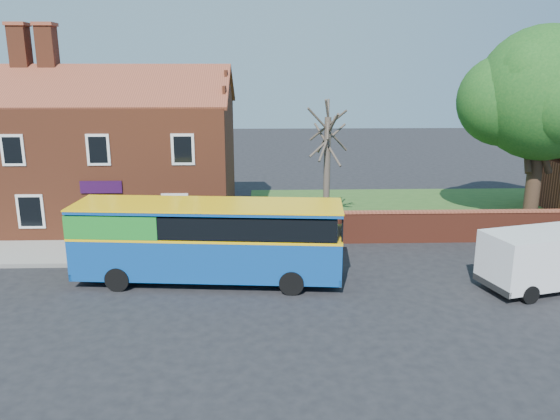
{
  "coord_description": "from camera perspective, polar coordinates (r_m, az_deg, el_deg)",
  "views": [
    {
      "loc": [
        0.8,
        -18.51,
        8.33
      ],
      "look_at": [
        1.56,
        5.0,
        2.22
      ],
      "focal_mm": 35.0,
      "sensor_mm": 36.0,
      "label": 1
    }
  ],
  "objects": [
    {
      "name": "ground",
      "position": [
        20.32,
        -3.99,
        -9.68
      ],
      "size": [
        120.0,
        120.0,
        0.0
      ],
      "primitive_type": "plane",
      "color": "black",
      "rests_on": "ground"
    },
    {
      "name": "boundary_wall",
      "position": [
        29.26,
        22.88,
        -1.5
      ],
      "size": [
        22.0,
        0.38,
        1.6
      ],
      "color": "maroon",
      "rests_on": "ground"
    },
    {
      "name": "grass_strip",
      "position": [
        34.8,
        18.74,
        -0.04
      ],
      "size": [
        26.0,
        12.0,
        0.04
      ],
      "primitive_type": "cube",
      "color": "#426B28",
      "rests_on": "ground"
    },
    {
      "name": "large_tree",
      "position": [
        31.61,
        25.8,
        10.53
      ],
      "size": [
        8.63,
        6.83,
        10.52
      ],
      "color": "black",
      "rests_on": "ground"
    },
    {
      "name": "bare_tree",
      "position": [
        28.31,
        4.93,
        4.36
      ],
      "size": [
        2.44,
        2.91,
        6.51
      ],
      "color": "#4C4238",
      "rests_on": "ground"
    },
    {
      "name": "shop_building",
      "position": [
        31.4,
        -16.3,
        4.97
      ],
      "size": [
        12.3,
        8.13,
        10.5
      ],
      "color": "brown",
      "rests_on": "ground"
    },
    {
      "name": "pavement",
      "position": [
        26.8,
        -18.72,
        -4.22
      ],
      "size": [
        18.0,
        3.5,
        0.12
      ],
      "primitive_type": "cube",
      "color": "gray",
      "rests_on": "ground"
    },
    {
      "name": "bus",
      "position": [
        21.94,
        -8.36,
        -2.86
      ],
      "size": [
        10.72,
        3.58,
        3.21
      ],
      "rotation": [
        0.0,
        0.0,
        -0.09
      ],
      "color": "#0D4598",
      "rests_on": "ground"
    },
    {
      "name": "van_near",
      "position": [
        23.57,
        26.45,
        -4.37
      ],
      "size": [
        5.65,
        3.41,
        2.32
      ],
      "rotation": [
        0.0,
        0.0,
        0.26
      ],
      "color": "white",
      "rests_on": "ground"
    },
    {
      "name": "kerb",
      "position": [
        25.22,
        -19.84,
        -5.46
      ],
      "size": [
        18.0,
        0.15,
        0.14
      ],
      "primitive_type": "cube",
      "color": "slate",
      "rests_on": "ground"
    }
  ]
}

